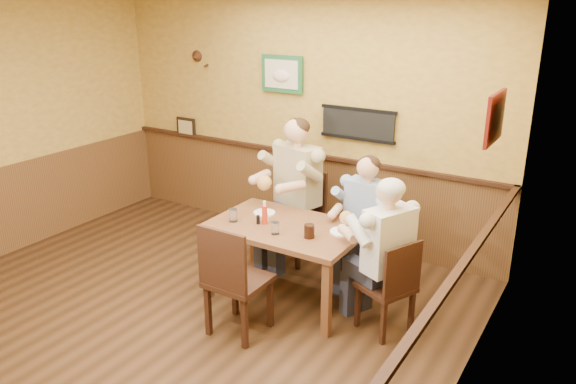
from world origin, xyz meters
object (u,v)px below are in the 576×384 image
at_px(dining_table, 286,234).
at_px(diner_tan_shirt, 298,198).
at_px(hot_sauce_bottle, 265,214).
at_px(salt_shaker, 267,217).
at_px(cola_tumbler, 309,231).
at_px(water_glass_mid, 275,228).
at_px(chair_right_end, 386,285).
at_px(diner_white_elder, 387,265).
at_px(chair_back_left, 297,217).
at_px(chair_back_right, 365,245).
at_px(chair_near_side, 239,278).
at_px(pepper_shaker, 258,220).
at_px(water_glass_left, 233,215).
at_px(diner_blue_polo, 366,228).

xyz_separation_m(dining_table, diner_tan_shirt, (-0.34, 0.78, 0.05)).
distance_m(hot_sauce_bottle, salt_shaker, 0.08).
xyz_separation_m(diner_tan_shirt, cola_tumbler, (0.66, -0.92, 0.10)).
bearing_deg(water_glass_mid, chair_right_end, 10.65).
bearing_deg(salt_shaker, diner_white_elder, -0.38).
bearing_deg(chair_back_left, chair_back_right, 5.21).
xyz_separation_m(chair_back_right, chair_right_end, (0.50, -0.69, 0.01)).
relative_size(diner_tan_shirt, salt_shaker, 16.60).
height_order(chair_near_side, diner_white_elder, diner_white_elder).
height_order(salt_shaker, pepper_shaker, salt_shaker).
relative_size(water_glass_left, salt_shaker, 1.43).
bearing_deg(water_glass_left, chair_back_right, 40.05).
xyz_separation_m(water_glass_left, hot_sauce_bottle, (0.29, 0.10, 0.04)).
bearing_deg(diner_blue_polo, hot_sauce_bottle, -130.04).
bearing_deg(dining_table, diner_blue_polo, 51.59).
height_order(water_glass_left, water_glass_mid, water_glass_left).
height_order(chair_back_right, salt_shaker, chair_back_right).
bearing_deg(cola_tumbler, chair_right_end, 8.28).
xyz_separation_m(chair_near_side, diner_white_elder, (1.06, 0.67, 0.11)).
xyz_separation_m(dining_table, cola_tumbler, (0.32, -0.14, 0.15)).
bearing_deg(pepper_shaker, cola_tumbler, -2.64).
bearing_deg(chair_near_side, water_glass_mid, -97.10).
xyz_separation_m(dining_table, chair_near_side, (-0.04, -0.70, -0.15)).
distance_m(chair_back_right, chair_near_side, 1.48).
distance_m(chair_back_left, water_glass_mid, 1.11).
xyz_separation_m(water_glass_left, cola_tumbler, (0.80, 0.05, -0.00)).
relative_size(dining_table, diner_tan_shirt, 0.99).
distance_m(dining_table, diner_white_elder, 1.02).
xyz_separation_m(chair_back_right, hot_sauce_bottle, (-0.71, -0.73, 0.43)).
bearing_deg(cola_tumbler, hot_sauce_bottle, 173.43).
height_order(cola_tumbler, salt_shaker, cola_tumbler).
xyz_separation_m(chair_right_end, diner_white_elder, (0.00, 0.00, 0.19)).
relative_size(diner_tan_shirt, cola_tumbler, 11.66).
xyz_separation_m(diner_tan_shirt, salt_shaker, (0.14, -0.81, 0.08)).
bearing_deg(cola_tumbler, salt_shaker, 168.12).
relative_size(dining_table, water_glass_left, 11.43).
xyz_separation_m(diner_blue_polo, diner_white_elder, (0.50, -0.69, 0.02)).
height_order(chair_right_end, water_glass_mid, chair_right_end).
bearing_deg(diner_tan_shirt, chair_right_end, -17.39).
distance_m(chair_near_side, hot_sauce_bottle, 0.73).
height_order(diner_white_elder, water_glass_mid, diner_white_elder).
relative_size(chair_back_right, diner_blue_polo, 0.70).
distance_m(dining_table, hot_sauce_bottle, 0.28).
height_order(diner_blue_polo, cola_tumbler, diner_blue_polo).
relative_size(chair_right_end, diner_blue_polo, 0.72).
relative_size(chair_near_side, water_glass_left, 8.34).
bearing_deg(water_glass_left, dining_table, 20.80).
bearing_deg(diner_blue_polo, cola_tumbler, -100.12).
bearing_deg(chair_back_right, water_glass_mid, -115.57).
bearing_deg(chair_back_right, chair_back_left, 175.64).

